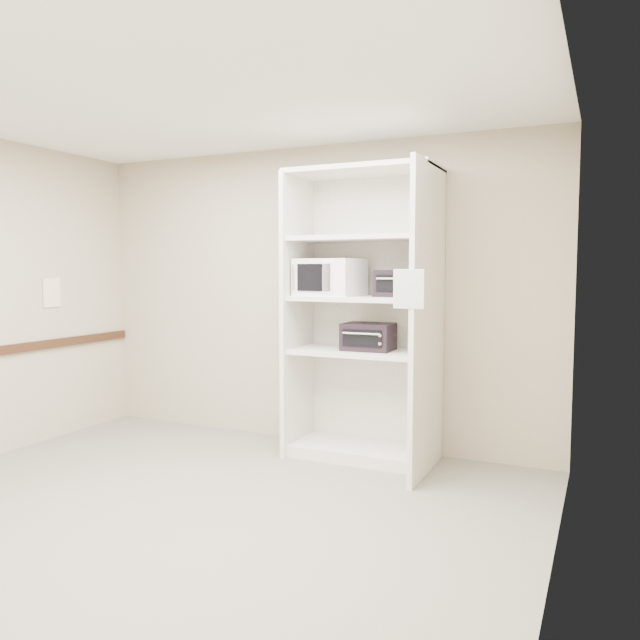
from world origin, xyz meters
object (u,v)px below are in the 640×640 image
at_px(toaster_oven_upper, 400,283).
at_px(toaster_oven_lower, 368,337).
at_px(microwave, 330,277).
at_px(shelving_unit, 368,325).

bearing_deg(toaster_oven_upper, toaster_oven_lower, -175.70).
bearing_deg(microwave, toaster_oven_upper, 12.60).
xyz_separation_m(shelving_unit, toaster_oven_lower, (0.01, -0.01, -0.10)).
bearing_deg(toaster_oven_lower, toaster_oven_upper, 6.03).
bearing_deg(toaster_oven_upper, microwave, -177.38).
bearing_deg(shelving_unit, microwave, -173.01).
distance_m(microwave, toaster_oven_upper, 0.60).
xyz_separation_m(shelving_unit, microwave, (-0.33, -0.04, 0.40)).
relative_size(microwave, toaster_oven_upper, 1.38).
relative_size(microwave, toaster_oven_lower, 1.28).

